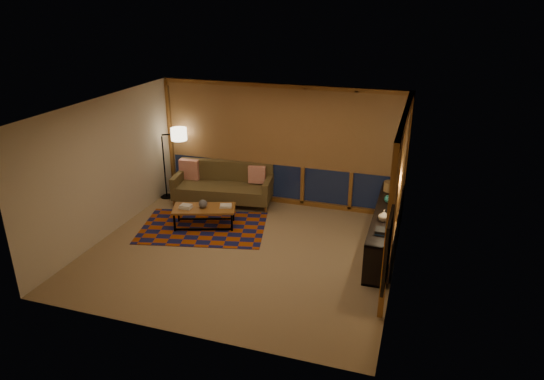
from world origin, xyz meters
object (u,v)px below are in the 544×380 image
(floor_lamp, at_px, (164,164))
(bookshelf, at_px, (384,228))
(sofa, at_px, (223,185))
(coffee_table, at_px, (205,217))

(floor_lamp, relative_size, bookshelf, 0.56)
(floor_lamp, bearing_deg, sofa, -25.99)
(sofa, xyz_separation_m, floor_lamp, (-1.43, -0.07, 0.38))
(floor_lamp, xyz_separation_m, bookshelf, (5.11, -0.90, -0.46))
(floor_lamp, distance_m, bookshelf, 5.21)
(sofa, distance_m, coffee_table, 1.26)
(coffee_table, bearing_deg, bookshelf, -14.22)
(sofa, relative_size, bookshelf, 0.74)
(coffee_table, bearing_deg, floor_lamp, 124.57)
(bookshelf, bearing_deg, sofa, 165.23)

